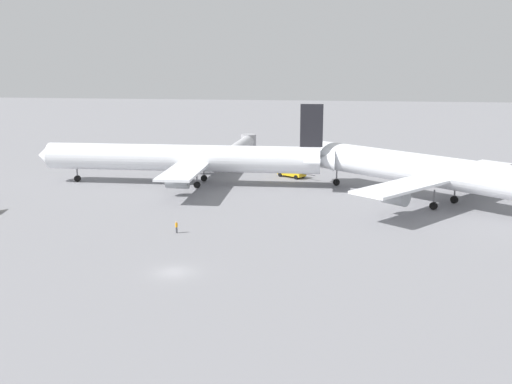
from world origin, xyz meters
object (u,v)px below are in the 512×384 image
Objects in this scene: ground_crew_wing_walker_right at (176,227)px; jet_bridge at (242,146)px; airliner_at_gate_left at (184,158)px; pushback_tug at (291,172)px; airliner_being_pushed at (430,171)px.

jet_bridge is at bearing 90.30° from ground_crew_wing_walker_right.
ground_crew_wing_walker_right is at bearing -77.18° from airliner_at_gate_left.
pushback_tug is at bearing 27.12° from airliner_at_gate_left.
pushback_tug is at bearing 73.90° from ground_crew_wing_walker_right.
airliner_being_pushed reaches higher than pushback_tug.
pushback_tug is 0.36× the size of jet_bridge.
ground_crew_wing_walker_right is 0.07× the size of jet_bridge.
airliner_at_gate_left is 2.59× the size of jet_bridge.
airliner_at_gate_left is at bearing -105.89° from jet_bridge.
airliner_being_pushed is 45.99m from ground_crew_wing_walker_right.
airliner_at_gate_left is 1.29× the size of airliner_being_pushed.
airliner_at_gate_left is at bearing 102.82° from ground_crew_wing_walker_right.
ground_crew_wing_walker_right is (-12.86, -44.57, -0.29)m from pushback_tug.
airliner_at_gate_left is 23.51m from pushback_tug.
airliner_being_pushed is 2.01× the size of jet_bridge.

